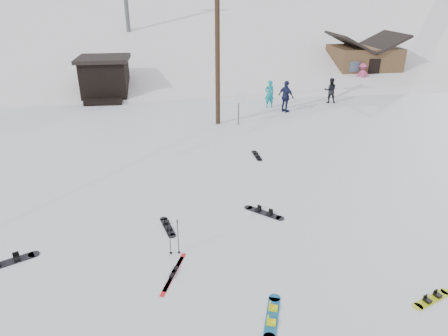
{
  "coord_description": "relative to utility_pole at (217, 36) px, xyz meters",
  "views": [
    {
      "loc": [
        -0.39,
        -7.38,
        6.93
      ],
      "look_at": [
        1.17,
        4.8,
        1.4
      ],
      "focal_mm": 32.0,
      "sensor_mm": 36.0,
      "label": 1
    }
  ],
  "objects": [
    {
      "name": "board_scatter_e",
      "position": [
        3.61,
        -14.53,
        -4.66
      ],
      "size": [
        1.23,
        0.64,
        0.09
      ],
      "rotation": [
        0.0,
        0.0,
        0.38
      ],
      "color": "#D5E319",
      "rests_on": "ground"
    },
    {
      "name": "hero_skis",
      "position": [
        -2.64,
        -12.76,
        -4.65
      ],
      "size": [
        0.72,
        1.72,
        0.09
      ],
      "rotation": [
        0.0,
        0.0,
        -0.35
      ],
      "color": "red",
      "rests_on": "ground"
    },
    {
      "name": "skier_teal",
      "position": [
        3.6,
        2.9,
        -3.82
      ],
      "size": [
        0.69,
        0.51,
        1.73
      ],
      "primitive_type": "imported",
      "rotation": [
        0.0,
        0.0,
        3.31
      ],
      "color": "#0E8E92",
      "rests_on": "ground"
    },
    {
      "name": "board_scatter_a",
      "position": [
        -7.2,
        -11.72,
        -4.65
      ],
      "size": [
        1.52,
        0.94,
        0.12
      ],
      "rotation": [
        0.0,
        0.0,
        0.48
      ],
      "color": "black",
      "rests_on": "ground"
    },
    {
      "name": "board_scatter_f",
      "position": [
        1.21,
        -4.97,
        -4.66
      ],
      "size": [
        0.3,
        1.28,
        0.09
      ],
      "rotation": [
        0.0,
        0.0,
        1.63
      ],
      "color": "black",
      "rests_on": "ground"
    },
    {
      "name": "cabin",
      "position": [
        13.0,
        10.0,
        -3.2
      ],
      "size": [
        5.39,
        4.4,
        3.77
      ],
      "color": "brown",
      "rests_on": "ground"
    },
    {
      "name": "skier_pink",
      "position": [
        11.92,
        7.63,
        -3.77
      ],
      "size": [
        1.26,
        0.83,
        1.81
      ],
      "primitive_type": "imported",
      "rotation": [
        0.0,
        0.0,
        3.0
      ],
      "color": "#C64673",
      "rests_on": "ground"
    },
    {
      "name": "ski_slope",
      "position": [
        -2.0,
        41.0,
        -16.68
      ],
      "size": [
        60.0,
        85.24,
        65.97
      ],
      "primitive_type": "cube",
      "rotation": [
        0.31,
        0.0,
        0.0
      ],
      "color": "white",
      "rests_on": "ground"
    },
    {
      "name": "utility_pole",
      "position": [
        0.0,
        0.0,
        0.0
      ],
      "size": [
        2.0,
        0.26,
        9.0
      ],
      "color": "#3A2819",
      "rests_on": "ground"
    },
    {
      "name": "trail_sign",
      "position": [
        1.1,
        -0.42,
        -3.41
      ],
      "size": [
        0.5,
        0.09,
        1.85
      ],
      "color": "#595B60",
      "rests_on": "ground"
    },
    {
      "name": "ground",
      "position": [
        -2.0,
        -14.0,
        -4.68
      ],
      "size": [
        200.0,
        200.0,
        0.0
      ],
      "primitive_type": "plane",
      "color": "white",
      "rests_on": "ground"
    },
    {
      "name": "ridge_right",
      "position": [
        36.0,
        36.0,
        -15.68
      ],
      "size": [
        45.66,
        93.98,
        54.59
      ],
      "primitive_type": "cube",
      "rotation": [
        0.21,
        -0.05,
        -0.12
      ],
      "color": "white",
      "rests_on": "ground"
    },
    {
      "name": "skier_dark",
      "position": [
        7.87,
        3.56,
        -3.87
      ],
      "size": [
        0.91,
        0.78,
        1.63
      ],
      "primitive_type": "imported",
      "rotation": [
        0.0,
        0.0,
        2.91
      ],
      "color": "black",
      "rests_on": "ground"
    },
    {
      "name": "board_scatter_d",
      "position": [
        0.43,
        -9.98,
        -4.65
      ],
      "size": [
        1.19,
        1.12,
        0.11
      ],
      "rotation": [
        0.0,
        0.0,
        -0.74
      ],
      "color": "black",
      "rests_on": "ground"
    },
    {
      "name": "ski_poles",
      "position": [
        -2.59,
        -11.89,
        -4.1
      ],
      "size": [
        0.31,
        0.08,
        1.13
      ],
      "color": "black",
      "rests_on": "ground"
    },
    {
      "name": "hero_snowboard",
      "position": [
        -0.4,
        -14.59,
        -4.65
      ],
      "size": [
        0.69,
        1.47,
        0.11
      ],
      "rotation": [
        0.0,
        0.0,
        1.24
      ],
      "color": "#1968A4",
      "rests_on": "ground"
    },
    {
      "name": "board_scatter_b",
      "position": [
        -2.8,
        -10.45,
        -4.66
      ],
      "size": [
        0.52,
        1.27,
        0.09
      ],
      "rotation": [
        0.0,
        0.0,
        1.83
      ],
      "color": "black",
      "rests_on": "ground"
    },
    {
      "name": "lift_hut",
      "position": [
        -7.0,
        6.94,
        -3.32
      ],
      "size": [
        3.4,
        4.1,
        2.75
      ],
      "color": "black",
      "rests_on": "ground"
    },
    {
      "name": "skier_navy",
      "position": [
        4.36,
        1.77,
        -3.72
      ],
      "size": [
        1.03,
        1.19,
        1.91
      ],
      "primitive_type": "imported",
      "rotation": [
        0.0,
        0.0,
        2.19
      ],
      "color": "#191D40",
      "rests_on": "ground"
    },
    {
      "name": "treeline_crest",
      "position": [
        -2.0,
        72.0,
        -4.68
      ],
      "size": [
        50.0,
        6.0,
        10.0
      ],
      "primitive_type": null,
      "color": "black",
      "rests_on": "ski_slope"
    }
  ]
}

